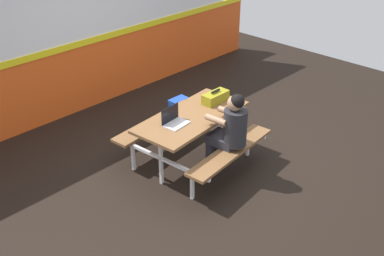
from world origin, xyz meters
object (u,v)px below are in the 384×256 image
picnic_table_main (192,127)px  student_nearer (230,128)px  backpack_dark (178,111)px  toolbox_grey (215,97)px  laptop_silver (174,121)px

picnic_table_main → student_nearer: 0.58m
backpack_dark → picnic_table_main: bearing=-125.3°
backpack_dark → toolbox_grey: bearing=-99.2°
student_nearer → toolbox_grey: bearing=56.4°
backpack_dark → student_nearer: bearing=-109.9°
laptop_silver → backpack_dark: bearing=43.4°
student_nearer → laptop_silver: size_ratio=3.56×
student_nearer → backpack_dark: size_ratio=2.74×
backpack_dark → laptop_silver: bearing=-136.6°
laptop_silver → toolbox_grey: size_ratio=0.85×
laptop_silver → toolbox_grey: bearing=2.8°
toolbox_grey → backpack_dark: bearing=80.8°
toolbox_grey → laptop_silver: bearing=-177.2°
toolbox_grey → picnic_table_main: bearing=-174.6°
student_nearer → backpack_dark: 1.66m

